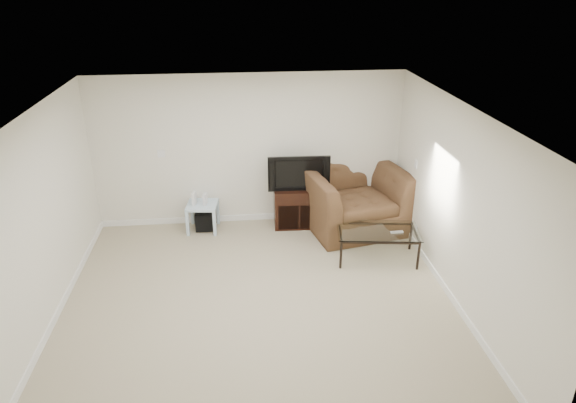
{
  "coord_description": "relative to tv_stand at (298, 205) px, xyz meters",
  "views": [
    {
      "loc": [
        -0.2,
        -5.45,
        3.92
      ],
      "look_at": [
        0.5,
        1.2,
        0.9
      ],
      "focal_mm": 32.0,
      "sensor_mm": 36.0,
      "label": 1
    }
  ],
  "objects": [
    {
      "name": "ceiling",
      "position": [
        -0.78,
        -2.28,
        2.17
      ],
      "size": [
        5.0,
        5.0,
        0.0
      ],
      "primitive_type": "plane",
      "color": "white",
      "rests_on": "ground"
    },
    {
      "name": "television",
      "position": [
        -0.0,
        -0.03,
        0.62
      ],
      "size": [
        0.94,
        0.21,
        0.58
      ],
      "primitive_type": "imported",
      "rotation": [
        0.0,
        0.0,
        -0.03
      ],
      "color": "black",
      "rests_on": "tv_stand"
    },
    {
      "name": "plate_back",
      "position": [
        -2.18,
        0.21,
        0.92
      ],
      "size": [
        0.12,
        0.02,
        0.12
      ],
      "primitive_type": "cube",
      "color": "white",
      "rests_on": "wall_back"
    },
    {
      "name": "subwoofer",
      "position": [
        -1.55,
        -0.05,
        -0.17
      ],
      "size": [
        0.31,
        0.31,
        0.3
      ],
      "primitive_type": "cube",
      "rotation": [
        0.0,
        0.0,
        -0.04
      ],
      "color": "black",
      "rests_on": "floor"
    },
    {
      "name": "plate_right_switch",
      "position": [
        1.71,
        -0.68,
        0.92
      ],
      "size": [
        0.02,
        0.09,
        0.13
      ],
      "primitive_type": "cube",
      "color": "white",
      "rests_on": "wall_right"
    },
    {
      "name": "remote",
      "position": [
        1.27,
        -1.37,
        0.14
      ],
      "size": [
        0.19,
        0.06,
        0.02
      ],
      "primitive_type": "cube",
      "rotation": [
        0.0,
        0.0,
        0.04
      ],
      "color": "#B2B2B7",
      "rests_on": "coffee_table"
    },
    {
      "name": "floor",
      "position": [
        -0.78,
        -2.28,
        -0.33
      ],
      "size": [
        5.0,
        5.0,
        0.0
      ],
      "primitive_type": "plane",
      "color": "tan",
      "rests_on": "ground"
    },
    {
      "name": "dvd_player",
      "position": [
        -0.0,
        -0.04,
        0.22
      ],
      "size": [
        0.46,
        0.33,
        0.06
      ],
      "primitive_type": "cube",
      "rotation": [
        0.0,
        0.0,
        -0.04
      ],
      "color": "black",
      "rests_on": "tv_stand"
    },
    {
      "name": "game_case",
      "position": [
        -1.52,
        -0.09,
        0.22
      ],
      "size": [
        0.08,
        0.14,
        0.18
      ],
      "primitive_type": "cube",
      "rotation": [
        0.0,
        0.0,
        -0.21
      ],
      "color": "silver",
      "rests_on": "side_table"
    },
    {
      "name": "wall_right",
      "position": [
        1.72,
        -2.28,
        0.92
      ],
      "size": [
        0.02,
        5.0,
        2.5
      ],
      "primitive_type": "cube",
      "color": "silver",
      "rests_on": "ground"
    },
    {
      "name": "game_console",
      "position": [
        -1.69,
        -0.07,
        0.24
      ],
      "size": [
        0.07,
        0.16,
        0.21
      ],
      "primitive_type": "cube",
      "rotation": [
        0.0,
        0.0,
        -0.17
      ],
      "color": "white",
      "rests_on": "side_table"
    },
    {
      "name": "tv_stand",
      "position": [
        0.0,
        0.0,
        0.0
      ],
      "size": [
        0.82,
        0.58,
        0.66
      ],
      "primitive_type": null,
      "rotation": [
        0.0,
        0.0,
        -0.04
      ],
      "color": "black",
      "rests_on": "floor"
    },
    {
      "name": "plate_right_outlet",
      "position": [
        1.71,
        -0.98,
        -0.03
      ],
      "size": [
        0.02,
        0.08,
        0.12
      ],
      "primitive_type": "cube",
      "color": "white",
      "rests_on": "wall_right"
    },
    {
      "name": "side_table",
      "position": [
        -1.58,
        -0.06,
        -0.1
      ],
      "size": [
        0.53,
        0.53,
        0.46
      ],
      "primitive_type": null,
      "rotation": [
        0.0,
        0.0,
        -0.11
      ],
      "color": "#A3BCC6",
      "rests_on": "floor"
    },
    {
      "name": "wall_back",
      "position": [
        -0.78,
        0.22,
        0.92
      ],
      "size": [
        5.0,
        0.02,
        2.5
      ],
      "primitive_type": "cube",
      "color": "silver",
      "rests_on": "ground"
    },
    {
      "name": "recliner",
      "position": [
        0.89,
        -0.23,
        0.35
      ],
      "size": [
        1.73,
        1.31,
        1.35
      ],
      "primitive_type": "imported",
      "rotation": [
        0.0,
        0.0,
        0.21
      ],
      "color": "#4F3621",
      "rests_on": "floor"
    },
    {
      "name": "wall_left",
      "position": [
        -3.28,
        -2.28,
        0.92
      ],
      "size": [
        0.02,
        5.0,
        2.5
      ],
      "primitive_type": "cube",
      "color": "silver",
      "rests_on": "ground"
    },
    {
      "name": "coffee_table",
      "position": [
        1.02,
        -1.28,
        -0.1
      ],
      "size": [
        1.26,
        0.82,
        0.46
      ],
      "primitive_type": null,
      "rotation": [
        0.0,
        0.0,
        -0.14
      ],
      "color": "black",
      "rests_on": "floor"
    }
  ]
}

